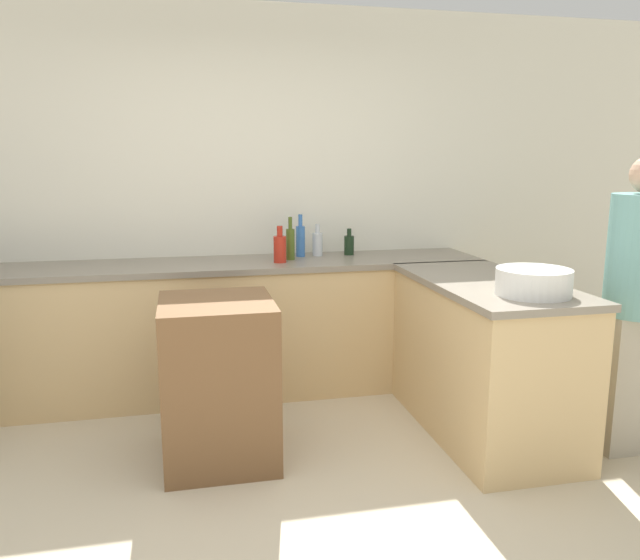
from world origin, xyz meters
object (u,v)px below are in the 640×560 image
at_px(hot_sauce_bottle, 280,248).
at_px(vinegar_bottle_clear, 317,243).
at_px(island_table, 219,380).
at_px(wine_bottle_dark, 349,244).
at_px(water_bottle_blue, 300,240).
at_px(mixing_bowl, 533,282).
at_px(person_at_peninsula, 637,297).
at_px(olive_oil_bottle, 290,243).

xyz_separation_m(hot_sauce_bottle, vinegar_bottle_clear, (0.31, 0.23, -0.01)).
distance_m(island_table, wine_bottle_dark, 1.64).
bearing_deg(water_bottle_blue, mixing_bowl, -58.59).
bearing_deg(person_at_peninsula, mixing_bowl, 179.87).
distance_m(vinegar_bottle_clear, wine_bottle_dark, 0.24).
bearing_deg(olive_oil_bottle, island_table, -119.92).
xyz_separation_m(island_table, person_at_peninsula, (2.25, -0.41, 0.44)).
bearing_deg(hot_sauce_bottle, mixing_bowl, -49.35).
distance_m(mixing_bowl, person_at_peninsula, 0.64).
bearing_deg(hot_sauce_bottle, olive_oil_bottle, 48.13).
height_order(olive_oil_bottle, person_at_peninsula, person_at_peninsula).
bearing_deg(water_bottle_blue, olive_oil_bottle, -127.31).
relative_size(water_bottle_blue, person_at_peninsula, 0.18).
distance_m(island_table, water_bottle_blue, 1.45).
xyz_separation_m(hot_sauce_bottle, person_at_peninsula, (1.76, -1.31, -0.14)).
bearing_deg(person_at_peninsula, hot_sauce_bottle, 143.30).
bearing_deg(person_at_peninsula, island_table, 169.74).
height_order(olive_oil_bottle, vinegar_bottle_clear, olive_oil_bottle).
bearing_deg(hot_sauce_bottle, water_bottle_blue, 50.59).
bearing_deg(mixing_bowl, person_at_peninsula, -0.13).
relative_size(olive_oil_bottle, wine_bottle_dark, 1.55).
distance_m(hot_sauce_bottle, olive_oil_bottle, 0.14).
bearing_deg(wine_bottle_dark, olive_oil_bottle, -164.52).
distance_m(hot_sauce_bottle, vinegar_bottle_clear, 0.39).
bearing_deg(hot_sauce_bottle, person_at_peninsula, -36.70).
distance_m(mixing_bowl, hot_sauce_bottle, 1.73).
relative_size(wine_bottle_dark, water_bottle_blue, 0.64).
distance_m(hot_sauce_bottle, person_at_peninsula, 2.20).
height_order(island_table, person_at_peninsula, person_at_peninsula).
relative_size(vinegar_bottle_clear, water_bottle_blue, 0.76).
xyz_separation_m(olive_oil_bottle, water_bottle_blue, (0.10, 0.13, 0.00)).
relative_size(olive_oil_bottle, vinegar_bottle_clear, 1.30).
height_order(mixing_bowl, wine_bottle_dark, wine_bottle_dark).
relative_size(olive_oil_bottle, person_at_peninsula, 0.18).
xyz_separation_m(hot_sauce_bottle, olive_oil_bottle, (0.09, 0.10, 0.02)).
xyz_separation_m(olive_oil_bottle, wine_bottle_dark, (0.46, 0.13, -0.04)).
bearing_deg(vinegar_bottle_clear, olive_oil_bottle, -149.17).
distance_m(mixing_bowl, vinegar_bottle_clear, 1.74).
xyz_separation_m(mixing_bowl, wine_bottle_dark, (-0.57, 1.54, 0.01)).
bearing_deg(island_table, person_at_peninsula, -10.26).
bearing_deg(hot_sauce_bottle, wine_bottle_dark, 22.52).
relative_size(island_table, wine_bottle_dark, 4.60).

